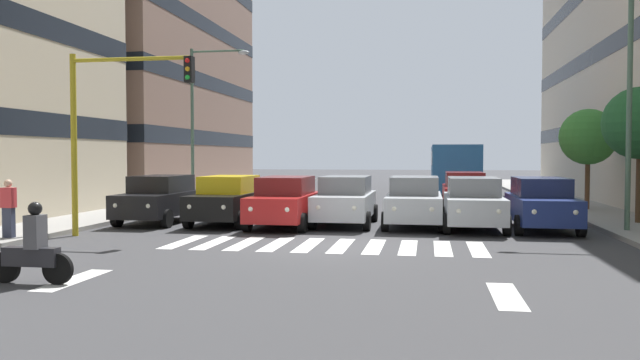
# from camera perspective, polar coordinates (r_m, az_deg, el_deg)

# --- Properties ---
(ground_plane) EXTENTS (180.00, 180.00, 0.00)m
(ground_plane) POSITION_cam_1_polar(r_m,az_deg,el_deg) (17.10, 0.45, -5.98)
(ground_plane) COLOR #38383A
(sidewalk_right) EXTENTS (2.77, 90.00, 0.15)m
(sidewalk_right) POSITION_cam_1_polar(r_m,az_deg,el_deg) (20.90, -26.61, -4.51)
(sidewalk_right) COLOR gray
(sidewalk_right) RESTS_ON ground_plane
(crosswalk_markings) EXTENTS (8.55, 2.80, 0.01)m
(crosswalk_markings) POSITION_cam_1_polar(r_m,az_deg,el_deg) (17.10, 0.45, -5.97)
(crosswalk_markings) COLOR silver
(crosswalk_markings) RESTS_ON ground_plane
(lane_arrow_0) EXTENTS (0.50, 2.20, 0.01)m
(lane_arrow_0) POSITION_cam_1_polar(r_m,az_deg,el_deg) (11.55, 16.61, -10.07)
(lane_arrow_0) COLOR silver
(lane_arrow_0) RESTS_ON ground_plane
(lane_arrow_1) EXTENTS (0.50, 2.20, 0.01)m
(lane_arrow_1) POSITION_cam_1_polar(r_m,az_deg,el_deg) (13.35, -21.54, -8.46)
(lane_arrow_1) COLOR silver
(lane_arrow_1) RESTS_ON ground_plane
(car_0) EXTENTS (2.02, 4.44, 1.72)m
(car_0) POSITION_cam_1_polar(r_m,az_deg,el_deg) (21.62, 19.50, -2.02)
(car_0) COLOR navy
(car_0) RESTS_ON ground_plane
(car_1) EXTENTS (2.02, 4.44, 1.72)m
(car_1) POSITION_cam_1_polar(r_m,az_deg,el_deg) (21.27, 13.79, -2.03)
(car_1) COLOR #B2B7BC
(car_1) RESTS_ON ground_plane
(car_2) EXTENTS (2.02, 4.44, 1.72)m
(car_2) POSITION_cam_1_polar(r_m,az_deg,el_deg) (21.65, 8.60, -1.91)
(car_2) COLOR #B2B7BC
(car_2) RESTS_ON ground_plane
(car_3) EXTENTS (2.02, 4.44, 1.72)m
(car_3) POSITION_cam_1_polar(r_m,az_deg,el_deg) (21.90, 2.32, -1.84)
(car_3) COLOR #B2B7BC
(car_3) RESTS_ON ground_plane
(car_4) EXTENTS (2.02, 4.44, 1.72)m
(car_4) POSITION_cam_1_polar(r_m,az_deg,el_deg) (21.36, -3.20, -1.95)
(car_4) COLOR maroon
(car_4) RESTS_ON ground_plane
(car_5) EXTENTS (2.02, 4.44, 1.72)m
(car_5) POSITION_cam_1_polar(r_m,az_deg,el_deg) (22.44, -8.36, -1.77)
(car_5) COLOR black
(car_5) RESTS_ON ground_plane
(car_6) EXTENTS (2.02, 4.44, 1.72)m
(car_6) POSITION_cam_1_polar(r_m,az_deg,el_deg) (23.40, -14.35, -1.65)
(car_6) COLOR black
(car_6) RESTS_ON ground_plane
(car_row2_0) EXTENTS (2.02, 4.44, 1.72)m
(car_row2_0) POSITION_cam_1_polar(r_m,az_deg,el_deg) (27.89, 13.03, -1.02)
(car_row2_0) COLOR maroon
(car_row2_0) RESTS_ON ground_plane
(bus_behind_traffic) EXTENTS (2.78, 10.50, 3.00)m
(bus_behind_traffic) POSITION_cam_1_polar(r_m,az_deg,el_deg) (37.41, 12.05, 1.31)
(bus_behind_traffic) COLOR #286BAD
(bus_behind_traffic) RESTS_ON ground_plane
(motorcycle_with_rider) EXTENTS (1.70, 0.36, 1.57)m
(motorcycle_with_rider) POSITION_cam_1_polar(r_m,az_deg,el_deg) (13.17, -24.72, -5.83)
(motorcycle_with_rider) COLOR black
(motorcycle_with_rider) RESTS_ON ground_plane
(traffic_light_gantry) EXTENTS (3.91, 0.36, 5.50)m
(traffic_light_gantry) POSITION_cam_1_polar(r_m,az_deg,el_deg) (19.84, -18.84, 5.65)
(traffic_light_gantry) COLOR #AD991E
(traffic_light_gantry) RESTS_ON ground_plane
(street_lamp_left) EXTENTS (2.67, 0.28, 7.79)m
(street_lamp_left) POSITION_cam_1_polar(r_m,az_deg,el_deg) (21.42, 25.38, 8.43)
(street_lamp_left) COLOR #4C6B56
(street_lamp_left) RESTS_ON sidewalk_left
(street_lamp_right) EXTENTS (3.02, 0.28, 7.58)m
(street_lamp_right) POSITION_cam_1_polar(r_m,az_deg,el_deg) (31.75, -10.77, 6.40)
(street_lamp_right) COLOR #4C6B56
(street_lamp_right) RESTS_ON sidewalk_right
(street_tree_1) EXTENTS (2.48, 2.48, 4.64)m
(street_tree_1) POSITION_cam_1_polar(r_m,az_deg,el_deg) (23.98, 27.14, 4.61)
(street_tree_1) COLOR #513823
(street_tree_1) RESTS_ON sidewalk_left
(street_tree_2) EXTENTS (2.39, 2.39, 4.29)m
(street_tree_2) POSITION_cam_1_polar(r_m,az_deg,el_deg) (29.10, 23.23, 3.61)
(street_tree_2) COLOR #513823
(street_tree_2) RESTS_ON sidewalk_left
(pedestrian_waiting) EXTENTS (0.36, 0.24, 1.63)m
(pedestrian_waiting) POSITION_cam_1_polar(r_m,az_deg,el_deg) (19.53, -26.51, -2.24)
(pedestrian_waiting) COLOR #2D3347
(pedestrian_waiting) RESTS_ON sidewalk_right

